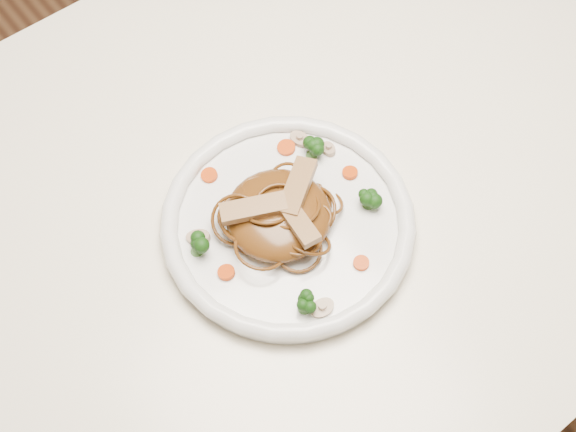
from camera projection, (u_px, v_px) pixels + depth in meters
ground at (307, 361)px, 1.57m from camera, size 4.00×4.00×0.00m
table at (318, 198)px, 1.00m from camera, size 1.20×0.80×0.75m
plate at (288, 226)px, 0.86m from camera, size 0.36×0.36×0.02m
noodle_mound at (278, 215)px, 0.84m from camera, size 0.14×0.14×0.04m
chicken_a at (297, 187)px, 0.83m from camera, size 0.07×0.06×0.01m
chicken_b at (253, 208)px, 0.82m from camera, size 0.07×0.05×0.01m
chicken_c at (297, 221)px, 0.81m from camera, size 0.03×0.07×0.01m
broccoli_0 at (312, 148)px, 0.88m from camera, size 0.03×0.03×0.03m
broccoli_1 at (195, 245)px, 0.82m from camera, size 0.03×0.03×0.03m
broccoli_2 at (304, 303)px, 0.79m from camera, size 0.03×0.03×0.03m
broccoli_3 at (369, 199)px, 0.85m from camera, size 0.03×0.03×0.03m
carrot_0 at (286, 148)px, 0.90m from camera, size 0.02×0.02×0.00m
carrot_1 at (226, 272)px, 0.82m from camera, size 0.02×0.02×0.00m
carrot_2 at (350, 173)px, 0.88m from camera, size 0.02×0.02×0.00m
carrot_3 at (209, 175)px, 0.88m from camera, size 0.02×0.02×0.00m
carrot_4 at (361, 263)px, 0.82m from camera, size 0.02×0.02×0.00m
mushroom_0 at (322, 308)px, 0.80m from camera, size 0.03×0.03×0.01m
mushroom_1 at (329, 149)px, 0.90m from camera, size 0.02×0.02×0.01m
mushroom_2 at (198, 237)px, 0.84m from camera, size 0.04×0.04×0.01m
mushroom_3 at (300, 139)px, 0.90m from camera, size 0.03×0.03×0.01m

